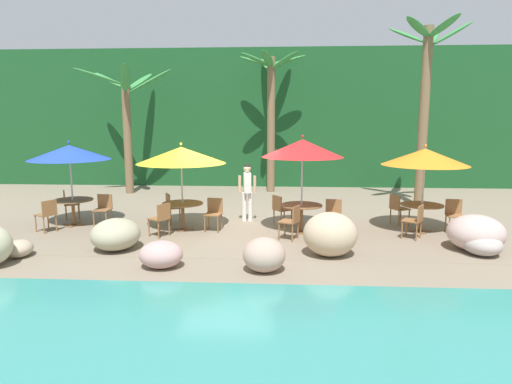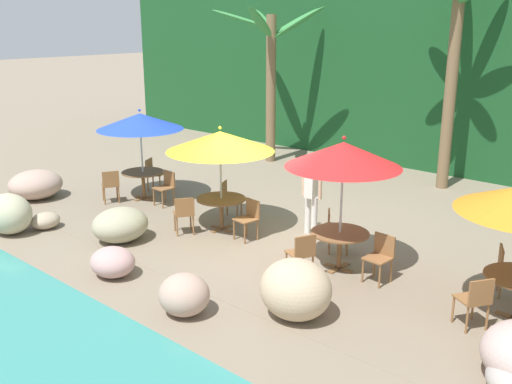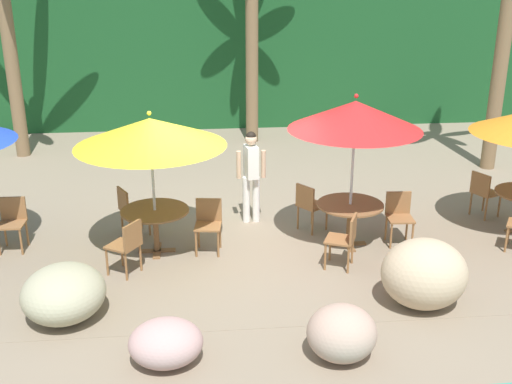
{
  "view_description": "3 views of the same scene",
  "coord_description": "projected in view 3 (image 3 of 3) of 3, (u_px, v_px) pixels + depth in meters",
  "views": [
    {
      "loc": [
        1.47,
        -11.67,
        2.97
      ],
      "look_at": [
        0.76,
        0.1,
        1.02
      ],
      "focal_mm": 31.01,
      "sensor_mm": 36.0,
      "label": 1
    },
    {
      "loc": [
        7.66,
        -8.93,
        4.58
      ],
      "look_at": [
        -0.31,
        0.02,
        1.03
      ],
      "focal_mm": 41.27,
      "sensor_mm": 36.0,
      "label": 2
    },
    {
      "loc": [
        -0.55,
        -9.68,
        4.53
      ],
      "look_at": [
        0.43,
        -0.04,
        0.95
      ],
      "focal_mm": 44.46,
      "sensor_mm": 36.0,
      "label": 3
    }
  ],
  "objects": [
    {
      "name": "umbrella_yellow",
      "position": [
        150.0,
        132.0,
        9.72
      ],
      "size": [
        2.37,
        2.37,
        2.36
      ],
      "color": "silver",
      "rests_on": "ground"
    },
    {
      "name": "dining_table_red",
      "position": [
        350.0,
        211.0,
        10.46
      ],
      "size": [
        1.1,
        1.1,
        0.74
      ],
      "color": "brown",
      "rests_on": "ground"
    },
    {
      "name": "chair_blue_seaward",
      "position": [
        12.0,
        220.0,
        10.38
      ],
      "size": [
        0.44,
        0.44,
        0.87
      ],
      "color": "olive",
      "rests_on": "ground"
    },
    {
      "name": "palm_tree_nearest",
      "position": [
        5.0,
        14.0,
        14.4
      ],
      "size": [
        3.52,
        3.63,
        4.97
      ],
      "color": "brown",
      "rests_on": "ground"
    },
    {
      "name": "chair_orange_inland",
      "position": [
        483.0,
        191.0,
        11.65
      ],
      "size": [
        0.57,
        0.56,
        0.87
      ],
      "color": "olive",
      "rests_on": "ground"
    },
    {
      "name": "chair_red_seaward",
      "position": [
        399.0,
        214.0,
        10.61
      ],
      "size": [
        0.45,
        0.45,
        0.87
      ],
      "color": "olive",
      "rests_on": "ground"
    },
    {
      "name": "chair_red_inland",
      "position": [
        309.0,
        204.0,
        11.04
      ],
      "size": [
        0.59,
        0.59,
        0.87
      ],
      "color": "olive",
      "rests_on": "ground"
    },
    {
      "name": "dining_table_yellow",
      "position": [
        155.0,
        217.0,
        10.21
      ],
      "size": [
        1.1,
        1.1,
        0.74
      ],
      "color": "brown",
      "rests_on": "ground"
    },
    {
      "name": "rock_seawall",
      "position": [
        303.0,
        289.0,
        8.44
      ],
      "size": [
        16.47,
        2.9,
        0.97
      ],
      "color": "tan",
      "rests_on": "ground"
    },
    {
      "name": "chair_red_left",
      "position": [
        346.0,
        237.0,
        9.71
      ],
      "size": [
        0.56,
        0.56,
        0.87
      ],
      "color": "olive",
      "rests_on": "ground"
    },
    {
      "name": "ground_plane",
      "position": [
        230.0,
        245.0,
        10.65
      ],
      "size": [
        120.0,
        120.0,
        0.0
      ],
      "primitive_type": "plane",
      "color": "gray"
    },
    {
      "name": "terrace_deck",
      "position": [
        230.0,
        245.0,
        10.65
      ],
      "size": [
        18.0,
        5.2,
        0.01
      ],
      "color": "gray",
      "rests_on": "ground"
    },
    {
      "name": "umbrella_red",
      "position": [
        355.0,
        115.0,
        9.9
      ],
      "size": [
        2.13,
        2.13,
        2.57
      ],
      "color": "silver",
      "rests_on": "ground"
    },
    {
      "name": "chair_yellow_inland",
      "position": [
        130.0,
        208.0,
        10.87
      ],
      "size": [
        0.57,
        0.57,
        0.87
      ],
      "color": "olive",
      "rests_on": "ground"
    },
    {
      "name": "waiter_in_white",
      "position": [
        251.0,
        170.0,
        11.28
      ],
      "size": [
        0.52,
        0.37,
        1.7
      ],
      "color": "white",
      "rests_on": "ground"
    },
    {
      "name": "foliage_backdrop",
      "position": [
        209.0,
        16.0,
        18.02
      ],
      "size": [
        28.0,
        2.4,
        6.0
      ],
      "color": "#194C23",
      "rests_on": "ground"
    },
    {
      "name": "chair_yellow_left",
      "position": [
        127.0,
        244.0,
        9.5
      ],
      "size": [
        0.59,
        0.58,
        0.87
      ],
      "color": "olive",
      "rests_on": "ground"
    },
    {
      "name": "chair_yellow_seaward",
      "position": [
        208.0,
        221.0,
        10.31
      ],
      "size": [
        0.47,
        0.48,
        0.87
      ],
      "color": "olive",
      "rests_on": "ground"
    }
  ]
}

